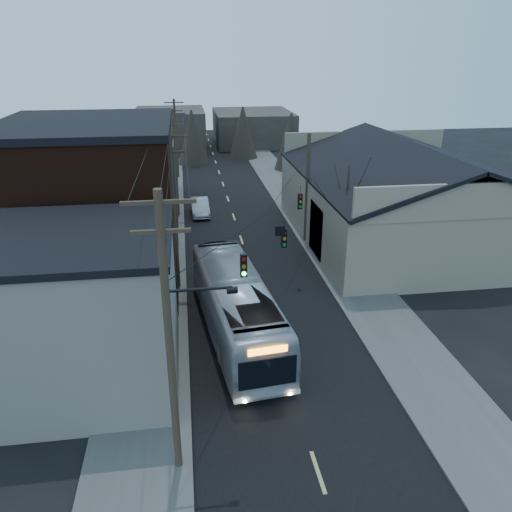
# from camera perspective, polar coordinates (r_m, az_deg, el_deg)

# --- Properties ---
(road_surface) EXTENTS (9.00, 110.00, 0.02)m
(road_surface) POSITION_cam_1_polar(r_m,az_deg,el_deg) (43.81, -2.28, 3.68)
(road_surface) COLOR black
(road_surface) RESTS_ON ground
(sidewalk_left) EXTENTS (4.00, 110.00, 0.12)m
(sidewalk_left) POSITION_cam_1_polar(r_m,az_deg,el_deg) (43.66, -10.81, 3.28)
(sidewalk_left) COLOR #474744
(sidewalk_left) RESTS_ON ground
(sidewalk_right) EXTENTS (4.00, 110.00, 0.12)m
(sidewalk_right) POSITION_cam_1_polar(r_m,az_deg,el_deg) (44.88, 6.01, 4.11)
(sidewalk_right) COLOR #474744
(sidewalk_right) RESTS_ON ground
(building_clapboard) EXTENTS (8.00, 8.00, 7.00)m
(building_clapboard) POSITION_cam_1_polar(r_m,az_deg,el_deg) (23.40, -19.20, -6.04)
(building_clapboard) COLOR gray
(building_clapboard) RESTS_ON ground
(building_brick) EXTENTS (10.00, 12.00, 10.00)m
(building_brick) POSITION_cam_1_polar(r_m,az_deg,el_deg) (33.08, -18.06, 5.31)
(building_brick) COLOR black
(building_brick) RESTS_ON ground
(building_left_far) EXTENTS (9.00, 14.00, 7.00)m
(building_left_far) POSITION_cam_1_polar(r_m,az_deg,el_deg) (48.72, -14.45, 9.21)
(building_left_far) COLOR #312B27
(building_left_far) RESTS_ON ground
(warehouse) EXTENTS (16.16, 20.60, 7.73)m
(warehouse) POSITION_cam_1_polar(r_m,az_deg,el_deg) (41.72, 16.57, 5.64)
(warehouse) COLOR gray
(warehouse) RESTS_ON ground
(building_far_left) EXTENTS (10.00, 12.00, 6.00)m
(building_far_left) POSITION_cam_1_polar(r_m,az_deg,el_deg) (77.07, -9.76, 13.95)
(building_far_left) COLOR #312B27
(building_far_left) RESTS_ON ground
(building_far_right) EXTENTS (12.00, 14.00, 5.00)m
(building_far_right) POSITION_cam_1_polar(r_m,az_deg,el_deg) (82.83, -0.37, 14.50)
(building_far_right) COLOR #312B27
(building_far_right) RESTS_ON ground
(bare_tree) EXTENTS (0.40, 0.40, 7.20)m
(bare_tree) POSITION_cam_1_polar(r_m,az_deg,el_deg) (34.67, 10.19, 4.42)
(bare_tree) COLOR black
(bare_tree) RESTS_ON ground
(utility_lines) EXTENTS (11.24, 45.28, 10.50)m
(utility_lines) POSITION_cam_1_polar(r_m,az_deg,el_deg) (36.58, -6.32, 7.81)
(utility_lines) COLOR #382B1E
(utility_lines) RESTS_ON ground
(bus) EXTENTS (4.23, 12.63, 3.45)m
(bus) POSITION_cam_1_polar(r_m,az_deg,el_deg) (26.33, -2.28, -5.74)
(bus) COLOR #AEB2BA
(bus) RESTS_ON ground
(parked_car) EXTENTS (1.69, 4.51, 1.47)m
(parked_car) POSITION_cam_1_polar(r_m,az_deg,el_deg) (46.47, -6.42, 5.61)
(parked_car) COLOR #B4B6BC
(parked_car) RESTS_ON ground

